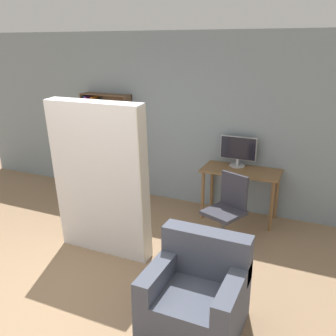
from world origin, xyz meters
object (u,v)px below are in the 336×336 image
(office_chair, at_px, (226,217))
(mattress_near, at_px, (101,181))
(monitor, at_px, (238,150))
(bookshelf, at_px, (104,143))
(armchair, at_px, (197,294))

(office_chair, bearing_deg, mattress_near, -148.85)
(monitor, height_order, mattress_near, mattress_near)
(bookshelf, height_order, armchair, bookshelf)
(office_chair, xyz_separation_m, bookshelf, (-2.51, 1.03, 0.47))
(monitor, height_order, office_chair, monitor)
(mattress_near, relative_size, armchair, 2.25)
(monitor, distance_m, office_chair, 1.18)
(monitor, xyz_separation_m, mattress_near, (-1.21, -1.80, -0.05))
(office_chair, bearing_deg, monitor, 97.39)
(armchair, bearing_deg, monitor, 96.59)
(monitor, relative_size, bookshelf, 0.31)
(office_chair, relative_size, armchair, 1.11)
(monitor, distance_m, mattress_near, 2.17)
(office_chair, xyz_separation_m, armchair, (0.16, -1.54, -0.07))
(bookshelf, distance_m, mattress_near, 2.18)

